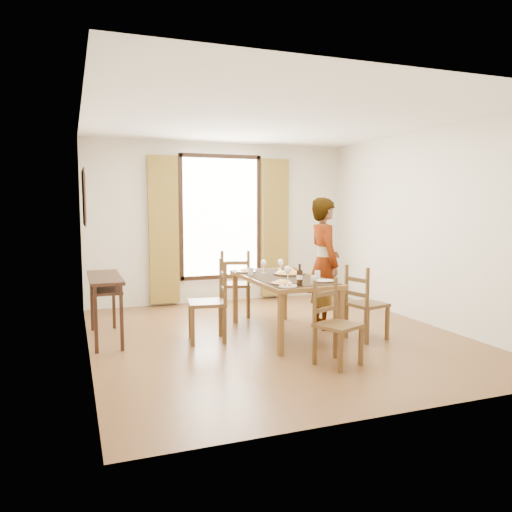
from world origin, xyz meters
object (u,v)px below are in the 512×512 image
object	(u,v)px
console_table	(105,285)
man	(324,263)
dining_table	(283,282)
pasta_platter	(289,271)

from	to	relation	value
console_table	man	xyz separation A→B (m)	(2.83, -0.37, 0.20)
dining_table	man	distance (m)	0.73
console_table	man	distance (m)	2.86
console_table	pasta_platter	size ratio (longest dim) A/B	3.00
dining_table	man	bearing A→B (deg)	14.21
man	dining_table	bearing A→B (deg)	111.13
dining_table	man	size ratio (longest dim) A/B	0.99
man	pasta_platter	xyz separation A→B (m)	(-0.55, -0.06, -0.07)
dining_table	console_table	bearing A→B (deg)	165.86
dining_table	man	world-z (taller)	man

